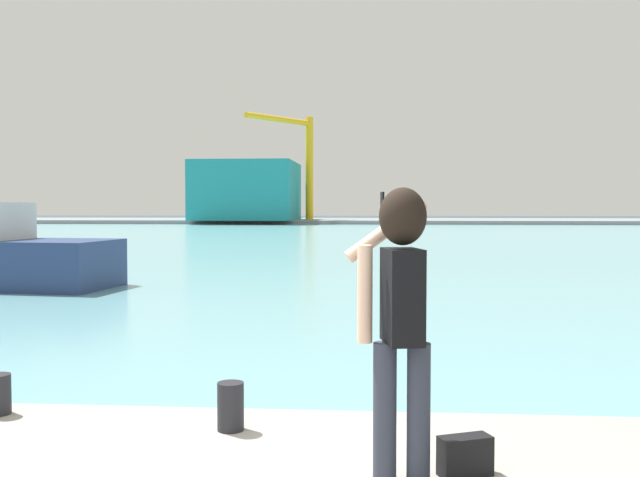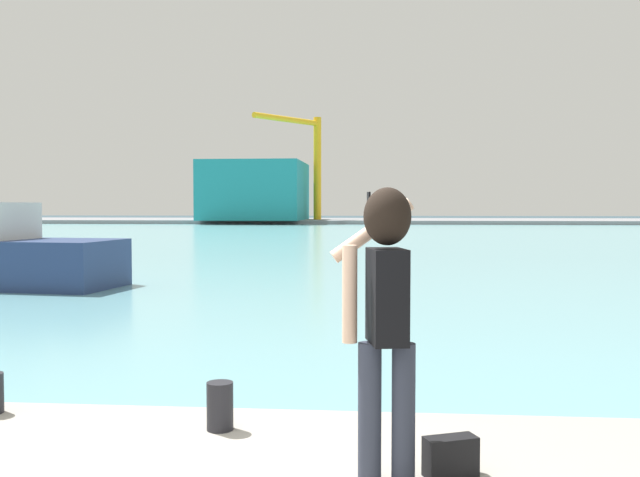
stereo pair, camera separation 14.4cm
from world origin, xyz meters
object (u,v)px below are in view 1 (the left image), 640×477
Objects in this scene: person_photographer at (400,302)px; harbor_bollard at (231,406)px; boat_moored at (3,256)px; warehouse_left at (247,191)px; handbag at (465,456)px; port_crane at (301,154)px.

harbor_bollard is (-1.19, 0.84, -0.89)m from person_photographer.
warehouse_left is (-6.21, 71.40, 3.27)m from boat_moored.
handbag is at bearing -25.36° from harbor_bollard.
harbor_bollard is 0.03× the size of port_crane.
port_crane reaches higher than boat_moored.
port_crane is at bearing -5.09° from person_photographer.
person_photographer is 87.32m from warehouse_left.
handbag is 0.91× the size of harbor_bollard.
person_photographer is at bearing -167.75° from handbag.
boat_moored is at bearing -85.03° from warehouse_left.
boat_moored is at bearing 23.97° from person_photographer.
harbor_bollard is at bearing -49.37° from boat_moored.
person_photographer is 0.29× the size of boat_moored.
boat_moored is 72.69m from port_crane.
warehouse_left is (-16.80, 85.64, 3.43)m from handbag.
harbor_bollard is 0.06× the size of boat_moored.
person_photographer is at bearing -35.20° from harbor_bollard.
handbag is 17.75m from boat_moored.
handbag is at bearing -78.90° from warehouse_left.
boat_moored is 71.74m from warehouse_left.
warehouse_left is 8.26m from port_crane.
person_photographer reaches higher than boat_moored.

